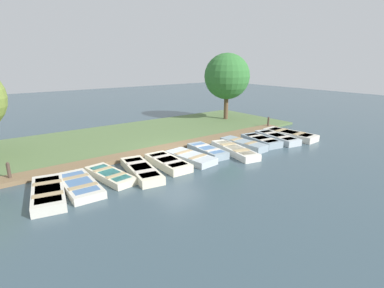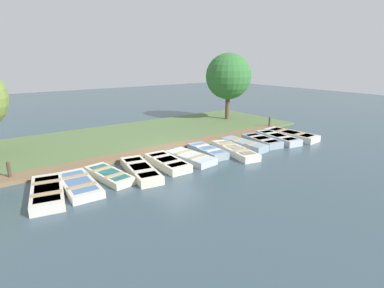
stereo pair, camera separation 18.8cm
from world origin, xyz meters
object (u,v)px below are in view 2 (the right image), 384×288
object	(u,v)px
rowboat_0	(47,192)
rowboat_11	(291,135)
rowboat_2	(109,175)
rowboat_4	(167,162)
rowboat_9	(262,141)
rowboat_10	(278,138)
rowboat_3	(140,170)
rowboat_6	(207,151)
mooring_post_near	(9,171)
rowboat_5	(190,157)
rowboat_8	(244,144)
rowboat_1	(78,184)
park_tree_left	(228,77)
mooring_post_far	(269,123)
rowboat_7	(235,150)

from	to	relation	value
rowboat_0	rowboat_11	size ratio (longest dim) A/B	0.92
rowboat_2	rowboat_4	xyz separation A→B (m)	(0.21, 2.91, 0.04)
rowboat_9	rowboat_10	xyz separation A→B (m)	(0.16, 1.38, 0.00)
rowboat_3	rowboat_6	bearing A→B (deg)	105.26
rowboat_2	mooring_post_near	size ratio (longest dim) A/B	3.26
mooring_post_near	rowboat_3	bearing A→B (deg)	62.50
rowboat_5	rowboat_8	xyz separation A→B (m)	(0.01, 3.96, 0.04)
rowboat_5	rowboat_2	bearing A→B (deg)	-99.41
rowboat_9	rowboat_8	bearing A→B (deg)	-83.49
rowboat_1	rowboat_9	xyz separation A→B (m)	(-0.01, 11.25, 0.04)
rowboat_0	mooring_post_near	distance (m)	2.79
rowboat_8	rowboat_10	world-z (taller)	rowboat_8
rowboat_9	rowboat_10	world-z (taller)	rowboat_10
rowboat_2	rowboat_4	world-z (taller)	rowboat_4
rowboat_3	rowboat_8	bearing A→B (deg)	100.46
rowboat_2	rowboat_3	bearing A→B (deg)	67.17
rowboat_0	rowboat_11	distance (m)	15.15
park_tree_left	rowboat_6	bearing A→B (deg)	-49.32
rowboat_3	mooring_post_far	xyz separation A→B (m)	(-2.58, 12.20, 0.27)
rowboat_0	mooring_post_near	bearing A→B (deg)	-148.22
rowboat_2	mooring_post_near	bearing A→B (deg)	-130.26
rowboat_3	rowboat_6	distance (m)	4.40
park_tree_left	rowboat_4	bearing A→B (deg)	-56.85
rowboat_0	rowboat_9	world-z (taller)	rowboat_9
rowboat_0	rowboat_10	size ratio (longest dim) A/B	0.99
rowboat_0	rowboat_4	distance (m)	5.54
rowboat_6	rowboat_10	size ratio (longest dim) A/B	0.82
rowboat_4	rowboat_5	distance (m)	1.43
rowboat_0	rowboat_6	distance (m)	8.38
park_tree_left	rowboat_3	bearing A→B (deg)	-59.92
mooring_post_far	rowboat_4	bearing A→B (deg)	-77.08
rowboat_5	rowboat_4	bearing A→B (deg)	-95.97
rowboat_0	rowboat_1	distance (m)	1.20
rowboat_5	rowboat_9	world-z (taller)	rowboat_9
park_tree_left	rowboat_2	bearing A→B (deg)	-63.80
rowboat_6	rowboat_4	bearing A→B (deg)	-79.15
rowboat_7	park_tree_left	world-z (taller)	park_tree_left
rowboat_9	rowboat_4	bearing A→B (deg)	-81.45
rowboat_2	rowboat_4	size ratio (longest dim) A/B	1.03
rowboat_1	rowboat_6	xyz separation A→B (m)	(-0.39, 7.17, 0.03)
rowboat_3	mooring_post_near	world-z (taller)	mooring_post_near
mooring_post_near	park_tree_left	xyz separation A→B (m)	(-4.22, 16.71, 3.26)
rowboat_7	rowboat_11	xyz separation A→B (m)	(-0.23, 5.46, 0.03)
rowboat_0	rowboat_10	xyz separation A→B (m)	(0.05, 13.83, 0.01)
rowboat_6	mooring_post_near	world-z (taller)	mooring_post_near
rowboat_8	rowboat_11	distance (m)	4.23
rowboat_8	rowboat_7	bearing A→B (deg)	-72.14
rowboat_2	park_tree_left	distance (m)	15.05
rowboat_10	rowboat_2	bearing A→B (deg)	-82.03
rowboat_5	rowboat_10	distance (m)	6.87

